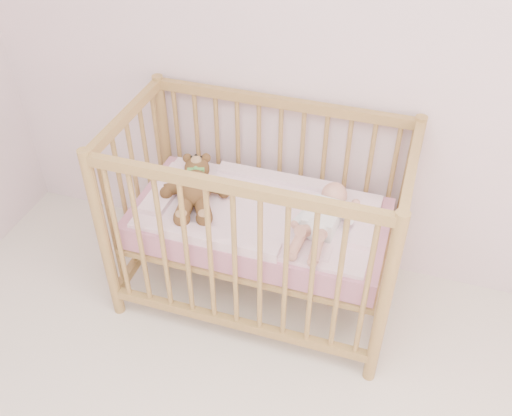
% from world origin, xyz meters
% --- Properties ---
extents(wall_back, '(4.00, 0.02, 2.70)m').
position_xyz_m(wall_back, '(0.00, 2.00, 1.35)').
color(wall_back, beige).
rests_on(wall_back, floor).
extents(crib, '(1.36, 0.76, 1.00)m').
position_xyz_m(crib, '(-0.42, 1.60, 0.50)').
color(crib, '#AF894A').
rests_on(crib, floor).
extents(mattress, '(1.22, 0.62, 0.13)m').
position_xyz_m(mattress, '(-0.42, 1.60, 0.49)').
color(mattress, '#C37997').
rests_on(mattress, crib).
extents(blanket, '(1.10, 0.58, 0.06)m').
position_xyz_m(blanket, '(-0.42, 1.60, 0.56)').
color(blanket, '#F8AABE').
rests_on(blanket, mattress).
extents(baby, '(0.32, 0.58, 0.13)m').
position_xyz_m(baby, '(-0.10, 1.58, 0.64)').
color(baby, white).
rests_on(baby, blanket).
extents(teddy_bear, '(0.50, 0.59, 0.14)m').
position_xyz_m(teddy_bear, '(-0.73, 1.58, 0.65)').
color(teddy_bear, brown).
rests_on(teddy_bear, blanket).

